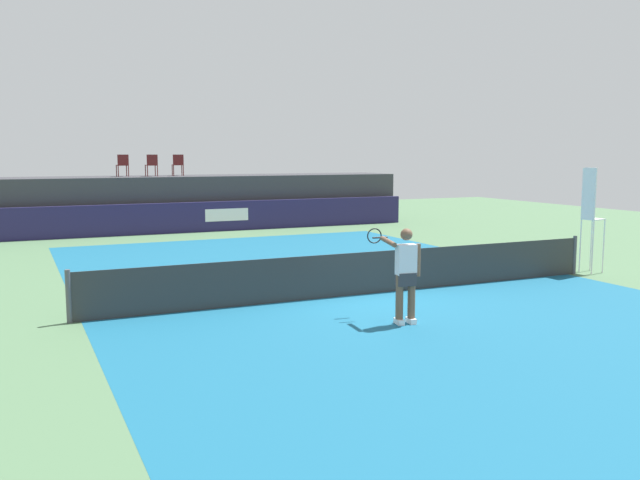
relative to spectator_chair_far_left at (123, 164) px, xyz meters
The scene contains 12 objects.
ground_plane 12.98m from the spectator_chair_far_left, 76.99° to the right, with size 48.00×48.00×0.00m, color #4C704C.
court_inner 15.86m from the spectator_chair_far_left, 79.47° to the right, with size 12.00×22.00×0.00m, color #16597A.
sponsor_wall 4.01m from the spectator_chair_far_left, 33.14° to the right, with size 18.00×0.22×1.20m.
spectator_platform 3.27m from the spectator_chair_far_left, ahead, with size 18.00×2.80×2.20m, color #38383D.
spectator_chair_far_left is the anchor object (origin of this frame).
spectator_chair_left 1.14m from the spectator_chair_far_left, 11.64° to the right, with size 0.45×0.45×0.89m.
spectator_chair_center 2.26m from the spectator_chair_far_left, ahead, with size 0.47×0.47×0.89m.
umpire_chair 18.13m from the spectator_chair_far_left, 58.16° to the right, with size 0.46×0.46×2.76m.
tennis_net 15.79m from the spectator_chair_far_left, 79.47° to the right, with size 12.40×0.02×0.95m, color #2D2D2D.
net_post_near 15.88m from the spectator_chair_far_left, 102.27° to the right, with size 0.10×0.10×1.00m, color #4C4C51.
net_post_far 17.97m from the spectator_chair_far_left, 59.49° to the right, with size 0.10×0.10×1.00m, color #4C4C51.
tennis_player 18.21m from the spectator_chair_far_left, 82.78° to the right, with size 0.58×1.19×1.77m.
Camera 1 is at (-7.09, -13.08, 3.11)m, focal length 38.04 mm.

